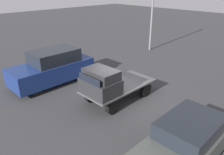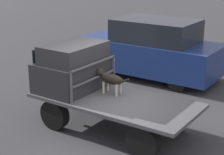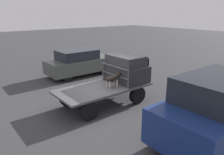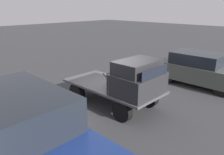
% 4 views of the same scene
% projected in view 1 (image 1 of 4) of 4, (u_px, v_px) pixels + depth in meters
% --- Properties ---
extents(ground_plane, '(80.00, 80.00, 0.00)m').
position_uv_depth(ground_plane, '(119.00, 99.00, 11.46)').
color(ground_plane, '#38383A').
extents(flatbed_truck, '(3.95, 1.86, 0.80)m').
position_uv_depth(flatbed_truck, '(119.00, 89.00, 11.22)').
color(flatbed_truck, black).
rests_on(flatbed_truck, ground).
extents(truck_cab, '(1.25, 1.74, 1.18)m').
position_uv_depth(truck_cab, '(100.00, 82.00, 10.10)').
color(truck_cab, '#28282B').
rests_on(truck_cab, flatbed_truck).
extents(truck_headboard, '(0.04, 1.74, 0.78)m').
position_uv_depth(truck_headboard, '(111.00, 79.00, 10.54)').
color(truck_headboard, '#4C4C4F').
rests_on(truck_headboard, flatbed_truck).
extents(dog, '(0.98, 0.25, 0.61)m').
position_uv_depth(dog, '(111.00, 79.00, 10.95)').
color(dog, beige).
rests_on(dog, flatbed_truck).
extents(parked_sedan, '(4.12, 1.74, 1.58)m').
position_uv_depth(parked_sedan, '(186.00, 141.00, 7.20)').
color(parked_sedan, black).
rests_on(parked_sedan, ground).
extents(parked_pickup_far, '(4.84, 2.02, 2.01)m').
position_uv_depth(parked_pickup_far, '(52.00, 67.00, 12.94)').
color(parked_pickup_far, black).
rests_on(parked_pickup_far, ground).
extents(light_pole_near, '(0.41, 0.41, 6.41)m').
position_uv_depth(light_pole_near, '(153.00, 3.00, 18.18)').
color(light_pole_near, gray).
rests_on(light_pole_near, ground).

